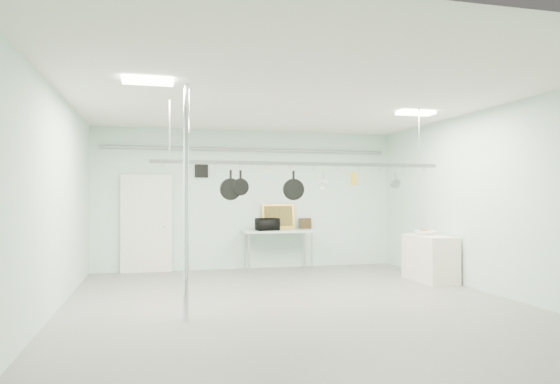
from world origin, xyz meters
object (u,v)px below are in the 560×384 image
object	(u,v)px
side_cabinet	(430,258)
fruit_bowl	(425,233)
skillet_left	(231,184)
chrome_pole	(186,202)
microwave	(267,224)
skillet_right	(294,185)
coffee_canister	(273,226)
skillet_mid	(240,182)
prep_table	(278,233)
pot_rack	(302,162)

from	to	relation	value
side_cabinet	fruit_bowl	xyz separation A→B (m)	(-0.04, 0.12, 0.50)
skillet_left	chrome_pole	bearing A→B (deg)	-135.57
chrome_pole	side_cabinet	world-z (taller)	chrome_pole
microwave	skillet_right	world-z (taller)	skillet_right
coffee_canister	skillet_mid	distance (m)	3.65
side_cabinet	fruit_bowl	size ratio (longest dim) A/B	3.12
prep_table	skillet_mid	world-z (taller)	skillet_mid
side_cabinet	skillet_right	xyz separation A→B (m)	(-3.10, -1.10, 1.41)
coffee_canister	skillet_mid	world-z (taller)	skillet_mid
fruit_bowl	skillet_left	distance (m)	4.35
side_cabinet	skillet_left	xyz separation A→B (m)	(-4.12, -1.10, 1.41)
microwave	skillet_right	bearing A→B (deg)	79.26
prep_table	side_cabinet	distance (m)	3.39
coffee_canister	prep_table	bearing A→B (deg)	3.66
pot_rack	coffee_canister	distance (m)	3.53
coffee_canister	chrome_pole	bearing A→B (deg)	-117.38
microwave	skillet_left	world-z (taller)	skillet_left
side_cabinet	fruit_bowl	world-z (taller)	fruit_bowl
fruit_bowl	skillet_left	bearing A→B (deg)	-163.31
skillet_left	skillet_mid	world-z (taller)	same
coffee_canister	skillet_right	distance (m)	3.43
chrome_pole	skillet_left	size ratio (longest dim) A/B	7.11
coffee_canister	skillet_right	world-z (taller)	skillet_right
coffee_canister	skillet_left	size ratio (longest dim) A/B	0.40
skillet_left	coffee_canister	bearing A→B (deg)	60.04
skillet_left	skillet_mid	bearing A→B (deg)	-6.38
microwave	skillet_right	size ratio (longest dim) A/B	1.09
prep_table	skillet_right	distance (m)	3.50
pot_rack	microwave	world-z (taller)	pot_rack
prep_table	fruit_bowl	distance (m)	3.26
chrome_pole	skillet_left	distance (m)	1.19
chrome_pole	side_cabinet	bearing A→B (deg)	22.41
pot_rack	skillet_mid	xyz separation A→B (m)	(-1.01, 0.00, -0.34)
side_cabinet	coffee_canister	distance (m)	3.50
pot_rack	skillet_left	size ratio (longest dim) A/B	10.67
skillet_left	side_cabinet	bearing A→B (deg)	8.59
coffee_canister	skillet_left	world-z (taller)	skillet_left
prep_table	coffee_canister	bearing A→B (deg)	-176.34
skillet_right	coffee_canister	bearing A→B (deg)	104.95
side_cabinet	skillet_left	distance (m)	4.49
skillet_right	side_cabinet	bearing A→B (deg)	41.72
side_cabinet	skillet_right	distance (m)	3.57
chrome_pole	skillet_right	bearing A→B (deg)	27.16
skillet_mid	skillet_right	size ratio (longest dim) A/B	0.83
microwave	skillet_left	bearing A→B (deg)	62.19
microwave	skillet_right	distance (m)	3.32
prep_table	skillet_mid	distance (m)	3.74
pot_rack	skillet_right	distance (m)	0.40
skillet_left	fruit_bowl	bearing A→B (deg)	10.31
prep_table	fruit_bowl	bearing A→B (deg)	-39.59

